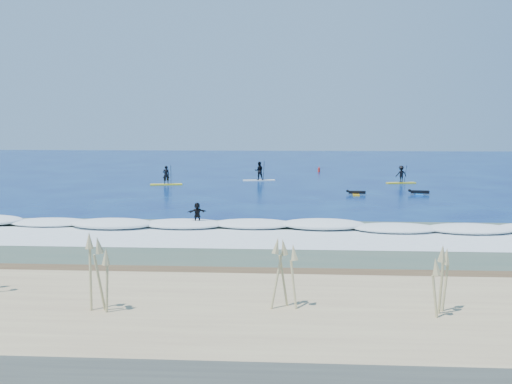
# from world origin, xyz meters

# --- Properties ---
(ground) EXTENTS (160.00, 160.00, 0.00)m
(ground) POSITION_xyz_m (0.00, 0.00, 0.00)
(ground) COLOR #04104E
(ground) RESTS_ON ground
(dune) EXTENTS (90.00, 7.00, 2.00)m
(dune) POSITION_xyz_m (0.00, -27.00, 0.00)
(dune) COLOR tan
(dune) RESTS_ON ground
(wet_sand_strip) EXTENTS (90.00, 5.00, 0.08)m
(wet_sand_strip) POSITION_xyz_m (0.00, -21.50, 0.00)
(wet_sand_strip) COLOR #4A3322
(wet_sand_strip) RESTS_ON ground
(shallow_water) EXTENTS (90.00, 13.00, 0.01)m
(shallow_water) POSITION_xyz_m (0.00, -14.00, 0.01)
(shallow_water) COLOR #3B503E
(shallow_water) RESTS_ON ground
(breaking_wave) EXTENTS (40.00, 6.00, 0.30)m
(breaking_wave) POSITION_xyz_m (0.00, -10.00, 0.00)
(breaking_wave) COLOR white
(breaking_wave) RESTS_ON ground
(whitewater) EXTENTS (34.00, 5.00, 0.02)m
(whitewater) POSITION_xyz_m (0.00, -13.00, 0.00)
(whitewater) COLOR silver
(whitewater) RESTS_ON ground
(dune_grass) EXTENTS (40.00, 4.00, 1.70)m
(dune_grass) POSITION_xyz_m (0.00, -27.00, 1.85)
(dune_grass) COLOR tan
(dune_grass) RESTS_ON dune
(sup_paddler_left) EXTENTS (3.15, 1.42, 2.14)m
(sup_paddler_left) POSITION_xyz_m (-8.81, 12.09, 0.67)
(sup_paddler_left) COLOR yellow
(sup_paddler_left) RESTS_ON ground
(sup_paddler_center) EXTENTS (3.36, 1.45, 2.29)m
(sup_paddler_center) POSITION_xyz_m (-0.10, 16.50, 0.86)
(sup_paddler_center) COLOR white
(sup_paddler_center) RESTS_ON ground
(sup_paddler_right) EXTENTS (2.96, 1.26, 2.02)m
(sup_paddler_right) POSITION_xyz_m (14.05, 14.90, 0.79)
(sup_paddler_right) COLOR yellow
(sup_paddler_right) RESTS_ON ground
(prone_paddler_near) EXTENTS (1.60, 2.04, 0.42)m
(prone_paddler_near) POSITION_xyz_m (8.59, 5.54, 0.14)
(prone_paddler_near) COLOR gold
(prone_paddler_near) RESTS_ON ground
(prone_paddler_far) EXTENTS (1.74, 2.24, 0.46)m
(prone_paddler_far) POSITION_xyz_m (13.83, 6.02, 0.15)
(prone_paddler_far) COLOR blue
(prone_paddler_far) RESTS_ON ground
(wave_surfer) EXTENTS (1.81, 1.10, 1.27)m
(wave_surfer) POSITION_xyz_m (-2.17, -9.89, 0.74)
(wave_surfer) COLOR white
(wave_surfer) RESTS_ON breaking_wave
(marker_buoy) EXTENTS (0.28, 0.28, 0.68)m
(marker_buoy) POSITION_xyz_m (6.58, 27.57, 0.30)
(marker_buoy) COLOR red
(marker_buoy) RESTS_ON ground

